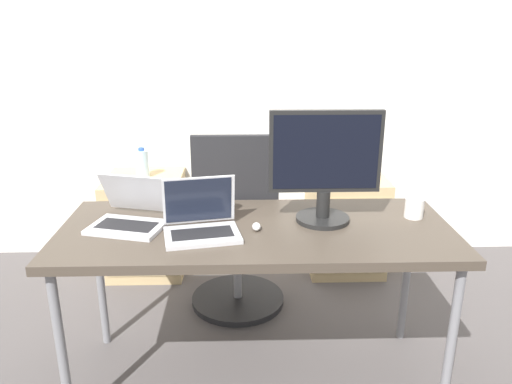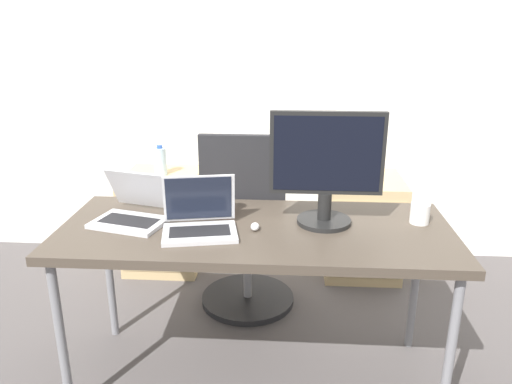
{
  "view_description": "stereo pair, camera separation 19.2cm",
  "coord_description": "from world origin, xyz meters",
  "px_view_note": "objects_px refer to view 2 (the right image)",
  "views": [
    {
      "loc": [
        -0.06,
        -2.0,
        1.63
      ],
      "look_at": [
        0.0,
        0.04,
        0.93
      ],
      "focal_mm": 35.0,
      "sensor_mm": 36.0,
      "label": 1
    },
    {
      "loc": [
        0.14,
        -2.0,
        1.63
      ],
      "look_at": [
        0.0,
        0.04,
        0.93
      ],
      "focal_mm": 35.0,
      "sensor_mm": 36.0,
      "label": 2
    }
  ],
  "objects_px": {
    "cabinet_left": "(164,220)",
    "cabinet_right": "(362,225)",
    "laptop_left": "(200,221)",
    "coffee_cup_white": "(420,213)",
    "office_chair": "(246,244)",
    "mouse": "(254,227)",
    "coffee_cup_brown": "(227,201)",
    "water_bottle": "(160,161)",
    "laptop_right": "(133,211)",
    "monitor": "(326,168)"
  },
  "relations": [
    {
      "from": "laptop_left",
      "to": "monitor",
      "type": "relative_size",
      "value": 0.69
    },
    {
      "from": "monitor",
      "to": "coffee_cup_brown",
      "type": "relative_size",
      "value": 4.56
    },
    {
      "from": "laptop_left",
      "to": "office_chair",
      "type": "bearing_deg",
      "value": 78.13
    },
    {
      "from": "cabinet_right",
      "to": "coffee_cup_white",
      "type": "relative_size",
      "value": 7.28
    },
    {
      "from": "office_chair",
      "to": "cabinet_right",
      "type": "xyz_separation_m",
      "value": [
        0.73,
        0.54,
        -0.09
      ]
    },
    {
      "from": "laptop_left",
      "to": "mouse",
      "type": "relative_size",
      "value": 6.12
    },
    {
      "from": "water_bottle",
      "to": "mouse",
      "type": "distance_m",
      "value": 1.37
    },
    {
      "from": "laptop_left",
      "to": "coffee_cup_white",
      "type": "relative_size",
      "value": 3.82
    },
    {
      "from": "cabinet_left",
      "to": "coffee_cup_white",
      "type": "bearing_deg",
      "value": -36.1
    },
    {
      "from": "water_bottle",
      "to": "laptop_right",
      "type": "bearing_deg",
      "value": -81.88
    },
    {
      "from": "cabinet_left",
      "to": "laptop_right",
      "type": "distance_m",
      "value": 1.22
    },
    {
      "from": "laptop_right",
      "to": "mouse",
      "type": "xyz_separation_m",
      "value": [
        0.55,
        -0.08,
        -0.03
      ]
    },
    {
      "from": "laptop_left",
      "to": "coffee_cup_brown",
      "type": "bearing_deg",
      "value": 69.44
    },
    {
      "from": "office_chair",
      "to": "laptop_left",
      "type": "height_order",
      "value": "office_chair"
    },
    {
      "from": "monitor",
      "to": "cabinet_right",
      "type": "bearing_deg",
      "value": 72.44
    },
    {
      "from": "cabinet_right",
      "to": "coffee_cup_brown",
      "type": "bearing_deg",
      "value": -128.94
    },
    {
      "from": "laptop_right",
      "to": "monitor",
      "type": "height_order",
      "value": "monitor"
    },
    {
      "from": "cabinet_right",
      "to": "laptop_left",
      "type": "relative_size",
      "value": 1.91
    },
    {
      "from": "office_chair",
      "to": "monitor",
      "type": "distance_m",
      "value": 0.91
    },
    {
      "from": "cabinet_right",
      "to": "coffee_cup_white",
      "type": "height_order",
      "value": "coffee_cup_white"
    },
    {
      "from": "cabinet_left",
      "to": "water_bottle",
      "type": "xyz_separation_m",
      "value": [
        0.0,
        0.0,
        0.42
      ]
    },
    {
      "from": "cabinet_right",
      "to": "laptop_left",
      "type": "xyz_separation_m",
      "value": [
        -0.87,
        -1.21,
        0.5
      ]
    },
    {
      "from": "cabinet_left",
      "to": "cabinet_right",
      "type": "relative_size",
      "value": 1.0
    },
    {
      "from": "cabinet_right",
      "to": "monitor",
      "type": "xyz_separation_m",
      "value": [
        -0.34,
        -1.08,
        0.71
      ]
    },
    {
      "from": "office_chair",
      "to": "cabinet_right",
      "type": "height_order",
      "value": "office_chair"
    },
    {
      "from": "cabinet_left",
      "to": "cabinet_right",
      "type": "xyz_separation_m",
      "value": [
        1.35,
        0.0,
        0.0
      ]
    },
    {
      "from": "monitor",
      "to": "mouse",
      "type": "relative_size",
      "value": 8.86
    },
    {
      "from": "monitor",
      "to": "laptop_left",
      "type": "bearing_deg",
      "value": -166.36
    },
    {
      "from": "mouse",
      "to": "coffee_cup_white",
      "type": "bearing_deg",
      "value": 10.16
    },
    {
      "from": "office_chair",
      "to": "laptop_right",
      "type": "bearing_deg",
      "value": -129.4
    },
    {
      "from": "office_chair",
      "to": "laptop_left",
      "type": "bearing_deg",
      "value": -101.87
    },
    {
      "from": "laptop_left",
      "to": "coffee_cup_brown",
      "type": "relative_size",
      "value": 3.15
    },
    {
      "from": "mouse",
      "to": "coffee_cup_brown",
      "type": "bearing_deg",
      "value": 125.34
    },
    {
      "from": "monitor",
      "to": "coffee_cup_brown",
      "type": "height_order",
      "value": "monitor"
    },
    {
      "from": "office_chair",
      "to": "laptop_left",
      "type": "relative_size",
      "value": 3.18
    },
    {
      "from": "cabinet_left",
      "to": "laptop_right",
      "type": "height_order",
      "value": "laptop_right"
    },
    {
      "from": "office_chair",
      "to": "water_bottle",
      "type": "bearing_deg",
      "value": 138.77
    },
    {
      "from": "laptop_left",
      "to": "coffee_cup_white",
      "type": "xyz_separation_m",
      "value": [
        0.96,
        0.16,
        -0.0
      ]
    },
    {
      "from": "mouse",
      "to": "monitor",
      "type": "bearing_deg",
      "value": 18.14
    },
    {
      "from": "mouse",
      "to": "coffee_cup_white",
      "type": "relative_size",
      "value": 0.62
    },
    {
      "from": "cabinet_left",
      "to": "laptop_left",
      "type": "distance_m",
      "value": 1.39
    },
    {
      "from": "laptop_left",
      "to": "monitor",
      "type": "xyz_separation_m",
      "value": [
        0.53,
        0.13,
        0.21
      ]
    },
    {
      "from": "office_chair",
      "to": "water_bottle",
      "type": "relative_size",
      "value": 5.44
    },
    {
      "from": "cabinet_left",
      "to": "water_bottle",
      "type": "relative_size",
      "value": 3.25
    },
    {
      "from": "coffee_cup_white",
      "to": "office_chair",
      "type": "bearing_deg",
      "value": 148.18
    },
    {
      "from": "office_chair",
      "to": "mouse",
      "type": "bearing_deg",
      "value": -81.97
    },
    {
      "from": "cabinet_right",
      "to": "water_bottle",
      "type": "bearing_deg",
      "value": 179.91
    },
    {
      "from": "cabinet_left",
      "to": "water_bottle",
      "type": "bearing_deg",
      "value": 90.0
    },
    {
      "from": "cabinet_right",
      "to": "coffee_cup_brown",
      "type": "distance_m",
      "value": 1.35
    },
    {
      "from": "cabinet_right",
      "to": "mouse",
      "type": "distance_m",
      "value": 1.42
    }
  ]
}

